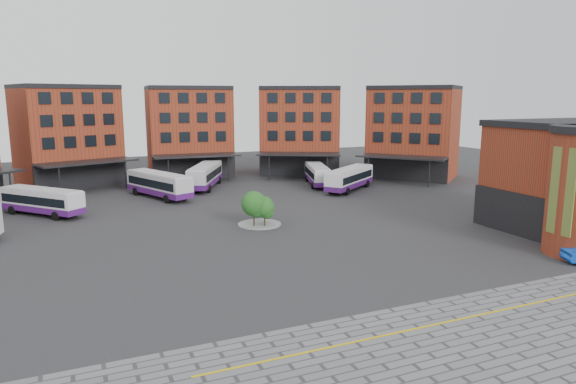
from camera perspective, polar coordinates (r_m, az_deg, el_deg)
name	(u,v)px	position (r m, az deg, el deg)	size (l,w,h in m)	color
ground	(288,261)	(41.15, 0.02, -7.69)	(160.00, 160.00, 0.00)	#28282B
yellow_line	(419,328)	(30.83, 14.39, -14.41)	(26.00, 0.15, 0.02)	gold
main_building	(149,138)	(75.09, -15.19, 5.86)	(94.14, 42.48, 14.60)	maroon
tree_island	(259,207)	(51.63, -3.21, -1.71)	(4.40, 4.40, 3.64)	gray
bus_b	(42,201)	(62.48, -25.70, -0.89)	(8.84, 9.55, 2.98)	silver
bus_c	(159,184)	(68.16, -14.15, 0.84)	(6.89, 11.72, 3.26)	silver
bus_d	(205,175)	(74.37, -9.19, 1.84)	(7.69, 11.73, 3.32)	silver
bus_e	(317,174)	(75.96, 3.28, 1.98)	(5.47, 10.64, 2.93)	white
bus_f	(350,178)	(72.01, 6.86, 1.53)	(10.47, 8.65, 3.13)	white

